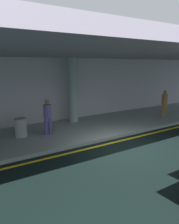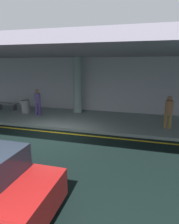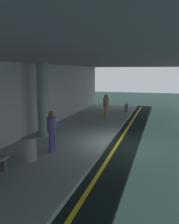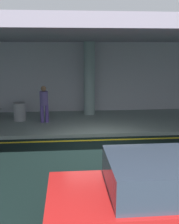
{
  "view_description": "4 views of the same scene",
  "coord_description": "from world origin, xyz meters",
  "views": [
    {
      "loc": [
        -6.07,
        -6.65,
        3.4
      ],
      "look_at": [
        -0.2,
        2.38,
        1.11
      ],
      "focal_mm": 35.56,
      "sensor_mm": 36.0,
      "label": 1
    },
    {
      "loc": [
        4.24,
        -7.95,
        3.4
      ],
      "look_at": [
        1.46,
        2.08,
        0.82
      ],
      "focal_mm": 31.56,
      "sensor_mm": 36.0,
      "label": 2
    },
    {
      "loc": [
        -11.33,
        -1.3,
        3.4
      ],
      "look_at": [
        1.75,
        2.5,
        1.2
      ],
      "focal_mm": 40.6,
      "sensor_mm": 36.0,
      "label": 3
    },
    {
      "loc": [
        -1.16,
        -9.21,
        3.4
      ],
      "look_at": [
        -0.22,
        1.78,
        0.86
      ],
      "focal_mm": 43.37,
      "sensor_mm": 36.0,
      "label": 4
    }
  ],
  "objects": [
    {
      "name": "traveler_with_luggage",
      "position": [
        -2.18,
        2.95,
        1.11
      ],
      "size": [
        0.38,
        0.38,
        1.68
      ],
      "rotation": [
        0.0,
        0.0,
        4.54
      ],
      "color": "#4E3D84",
      "rests_on": "sidewalk"
    },
    {
      "name": "lane_stripe_yellow",
      "position": [
        0.0,
        0.65,
        0.0
      ],
      "size": [
        26.0,
        0.14,
        0.01
      ],
      "primitive_type": "cube",
      "color": "yellow",
      "rests_on": "ground"
    },
    {
      "name": "trash_bin_steel",
      "position": [
        -3.35,
        3.34,
        0.57
      ],
      "size": [
        0.56,
        0.56,
        0.85
      ],
      "primitive_type": "cylinder",
      "color": "gray",
      "rests_on": "sidewalk"
    },
    {
      "name": "support_column_left_mid",
      "position": [
        0.0,
        4.4,
        1.97
      ],
      "size": [
        0.57,
        0.57,
        3.65
      ],
      "primitive_type": "cylinder",
      "color": "gray",
      "rests_on": "sidewalk"
    },
    {
      "name": "sidewalk",
      "position": [
        0.0,
        3.1,
        0.07
      ],
      "size": [
        26.0,
        4.2,
        0.15
      ],
      "primitive_type": "cube",
      "color": "gray",
      "rests_on": "ground"
    },
    {
      "name": "ceiling_overhang",
      "position": [
        0.0,
        2.6,
        3.95
      ],
      "size": [
        28.0,
        13.2,
        0.3
      ],
      "primitive_type": "cube",
      "color": "gray",
      "rests_on": "support_column_far_left"
    },
    {
      "name": "terminal_back_wall",
      "position": [
        0.0,
        5.35,
        1.9
      ],
      "size": [
        26.0,
        0.3,
        3.8
      ],
      "primitive_type": "cube",
      "color": "#A9ACB5",
      "rests_on": "ground"
    },
    {
      "name": "person_waiting_for_ride",
      "position": [
        5.52,
        2.42,
        1.11
      ],
      "size": [
        0.38,
        0.38,
        1.68
      ],
      "rotation": [
        0.0,
        0.0,
        1.34
      ],
      "color": "olive",
      "rests_on": "sidewalk"
    },
    {
      "name": "ground_plane",
      "position": [
        0.0,
        0.0,
        0.0
      ],
      "size": [
        60.0,
        60.0,
        0.0
      ],
      "primitive_type": "plane",
      "color": "black"
    }
  ]
}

